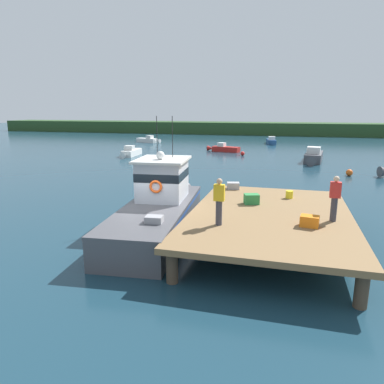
{
  "coord_description": "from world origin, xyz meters",
  "views": [
    {
      "loc": [
        5.35,
        -13.37,
        5.09
      ],
      "look_at": [
        1.2,
        1.8,
        1.4
      ],
      "focal_mm": 33.16,
      "sensor_mm": 36.0,
      "label": 1
    }
  ],
  "objects": [
    {
      "name": "ground_plane",
      "position": [
        0.0,
        0.0,
        0.0
      ],
      "size": [
        200.0,
        200.0,
        0.0
      ],
      "primitive_type": "plane",
      "color": "#193847"
    },
    {
      "name": "dock",
      "position": [
        4.8,
        0.0,
        1.07
      ],
      "size": [
        6.0,
        9.0,
        1.2
      ],
      "color": "#4C3D2D",
      "rests_on": "ground"
    },
    {
      "name": "main_fishing_boat",
      "position": [
        0.15,
        0.37,
        1.01
      ],
      "size": [
        3.3,
        9.93,
        4.8
      ],
      "color": "#4C4C51",
      "rests_on": "ground"
    },
    {
      "name": "crate_single_by_cleat",
      "position": [
        2.78,
        3.81,
        1.37
      ],
      "size": [
        0.68,
        0.55,
        0.33
      ],
      "primitive_type": "cube",
      "rotation": [
        0.0,
        0.0,
        0.21
      ],
      "color": "#9E9EA3",
      "rests_on": "dock"
    },
    {
      "name": "crate_single_far",
      "position": [
        3.96,
        1.19,
        1.41
      ],
      "size": [
        0.71,
        0.61,
        0.42
      ],
      "primitive_type": "cube",
      "rotation": [
        0.0,
        0.0,
        0.32
      ],
      "color": "#2D8442",
      "rests_on": "dock"
    },
    {
      "name": "crate_stack_near_edge",
      "position": [
        6.17,
        -1.27,
        1.39
      ],
      "size": [
        0.66,
        0.53,
        0.38
      ],
      "primitive_type": "cube",
      "rotation": [
        0.0,
        0.0,
        -0.16
      ],
      "color": "orange",
      "rests_on": "dock"
    },
    {
      "name": "bait_bucket",
      "position": [
        5.49,
        2.61,
        1.37
      ],
      "size": [
        0.32,
        0.32,
        0.34
      ],
      "primitive_type": "cylinder",
      "color": "yellow",
      "rests_on": "dock"
    },
    {
      "name": "deckhand_by_the_boat",
      "position": [
        3.17,
        -1.91,
        2.06
      ],
      "size": [
        0.36,
        0.22,
        1.63
      ],
      "color": "#383842",
      "rests_on": "dock"
    },
    {
      "name": "deckhand_further_back",
      "position": [
        7.01,
        -0.42,
        2.06
      ],
      "size": [
        0.36,
        0.22,
        1.63
      ],
      "color": "#383842",
      "rests_on": "dock"
    },
    {
      "name": "moored_boat_off_the_point",
      "position": [
        -2.38,
        29.64,
        0.37
      ],
      "size": [
        4.28,
        1.91,
        1.07
      ],
      "color": "red",
      "rests_on": "ground"
    },
    {
      "name": "moored_boat_far_right",
      "position": [
        -15.91,
        38.54,
        0.38
      ],
      "size": [
        4.4,
        2.18,
        1.11
      ],
      "color": "white",
      "rests_on": "ground"
    },
    {
      "name": "moored_boat_far_left",
      "position": [
        -11.62,
        22.78,
        0.4
      ],
      "size": [
        1.44,
        4.65,
        1.17
      ],
      "color": "white",
      "rests_on": "ground"
    },
    {
      "name": "moored_boat_outer_mooring",
      "position": [
        7.73,
        23.3,
        0.52
      ],
      "size": [
        2.09,
        6.08,
        1.52
      ],
      "color": "#4C4C51",
      "rests_on": "ground"
    },
    {
      "name": "moored_boat_near_channel",
      "position": [
        2.74,
        41.23,
        0.39
      ],
      "size": [
        1.67,
        4.52,
        1.13
      ],
      "color": "#285184",
      "rests_on": "ground"
    },
    {
      "name": "mooring_buoy_outer",
      "position": [
        10.01,
        16.12,
        0.26
      ],
      "size": [
        0.52,
        0.52,
        0.52
      ],
      "primitive_type": "sphere",
      "color": "#EA5B19",
      "rests_on": "ground"
    },
    {
      "name": "mooring_buoy_channel_marker",
      "position": [
        0.37,
        26.37,
        0.23
      ],
      "size": [
        0.46,
        0.46,
        0.46
      ],
      "primitive_type": "sphere",
      "color": "red",
      "rests_on": "ground"
    },
    {
      "name": "far_shoreline",
      "position": [
        0.0,
        62.0,
        1.2
      ],
      "size": [
        120.0,
        8.0,
        2.4
      ],
      "primitive_type": "cube",
      "color": "#284723",
      "rests_on": "ground"
    }
  ]
}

